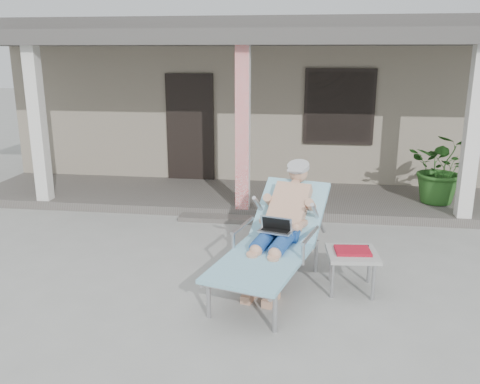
# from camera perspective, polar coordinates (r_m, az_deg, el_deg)

# --- Properties ---
(ground) EXTENTS (60.00, 60.00, 0.00)m
(ground) POSITION_cam_1_polar(r_m,az_deg,el_deg) (6.54, -2.21, -8.55)
(ground) COLOR #9E9E99
(ground) RESTS_ON ground
(house) EXTENTS (10.40, 5.40, 3.30)m
(house) POSITION_cam_1_polar(r_m,az_deg,el_deg) (12.46, 3.01, 10.90)
(house) COLOR gray
(house) RESTS_ON ground
(porch_deck) EXTENTS (10.00, 2.00, 0.15)m
(porch_deck) POSITION_cam_1_polar(r_m,az_deg,el_deg) (9.31, 1.00, -0.64)
(porch_deck) COLOR #605B56
(porch_deck) RESTS_ON ground
(porch_overhang) EXTENTS (10.00, 2.30, 2.85)m
(porch_overhang) POSITION_cam_1_polar(r_m,az_deg,el_deg) (8.89, 1.04, 16.31)
(porch_overhang) COLOR silver
(porch_overhang) RESTS_ON porch_deck
(porch_step) EXTENTS (2.00, 0.30, 0.07)m
(porch_step) POSITION_cam_1_polar(r_m,az_deg,el_deg) (8.23, 0.03, -3.10)
(porch_step) COLOR #605B56
(porch_step) RESTS_ON ground
(lounger) EXTENTS (1.35, 2.28, 1.43)m
(lounger) POSITION_cam_1_polar(r_m,az_deg,el_deg) (5.88, 4.28, -2.19)
(lounger) COLOR #B7B7BC
(lounger) RESTS_ON ground
(side_table) EXTENTS (0.61, 0.61, 0.50)m
(side_table) POSITION_cam_1_polar(r_m,az_deg,el_deg) (5.95, 12.49, -7.00)
(side_table) COLOR #A1A29D
(side_table) RESTS_ON ground
(potted_palm) EXTENTS (1.31, 1.21, 1.22)m
(potted_palm) POSITION_cam_1_polar(r_m,az_deg,el_deg) (9.25, 21.78, 2.50)
(potted_palm) COLOR #26591E
(potted_palm) RESTS_ON porch_deck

